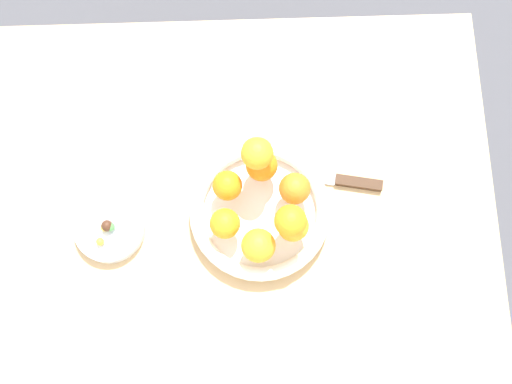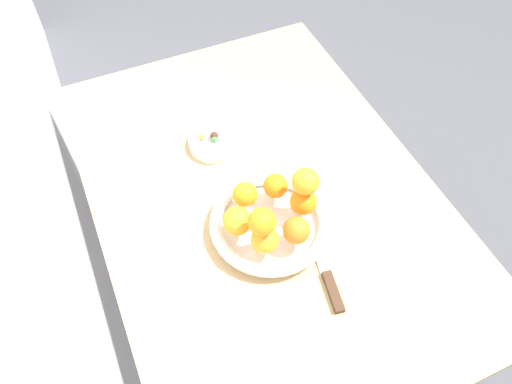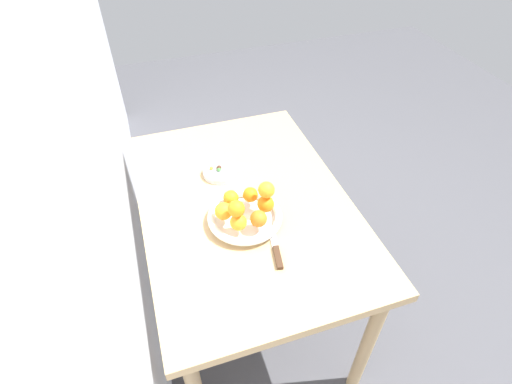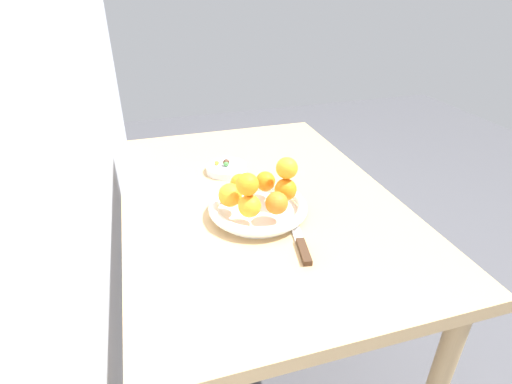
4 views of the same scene
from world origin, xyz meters
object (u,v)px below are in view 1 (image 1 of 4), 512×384
fruit_bowl (260,211)px  orange_4 (225,224)px  orange_6 (291,221)px  orange_7 (257,153)px  candy_dish (110,228)px  orange_3 (227,186)px  orange_5 (258,246)px  dining_table (209,211)px  candy_ball_3 (107,226)px  candy_ball_1 (105,227)px  orange_2 (262,165)px  orange_0 (293,226)px  knife (327,178)px  candy_ball_2 (110,227)px  orange_1 (295,188)px  candy_ball_0 (100,242)px

fruit_bowl → orange_4: (0.06, 0.03, 0.05)m
orange_6 → orange_7: bearing=-66.5°
orange_7 → candy_dish: bearing=19.7°
orange_3 → orange_5: bearing=115.2°
fruit_bowl → orange_7: orange_7 is taller
dining_table → candy_ball_3: (0.18, 0.05, 0.12)m
orange_7 → candy_ball_1: 0.32m
orange_2 → candy_ball_1: size_ratio=3.47×
orange_0 → orange_6: (0.01, 0.00, 0.06)m
candy_ball_1 → knife: bearing=-168.1°
knife → orange_3: bearing=7.6°
candy_ball_2 → orange_1: bearing=-171.1°
orange_1 → orange_3: size_ratio=1.06×
candy_ball_3 → candy_ball_1: bearing=26.8°
orange_0 → candy_ball_0: 0.35m
orange_2 → candy_ball_2: size_ratio=3.34×
dining_table → candy_dish: candy_dish is taller
dining_table → orange_0: bearing=156.7°
orange_5 → candy_ball_1: 0.29m
fruit_bowl → orange_0: orange_0 is taller
orange_7 → orange_3: bearing=35.9°
fruit_bowl → orange_1: 0.09m
orange_4 → candy_ball_3: bearing=-2.6°
orange_6 → candy_ball_1: orange_6 is taller
candy_ball_0 → orange_0: bearing=-178.3°
orange_4 → orange_1: bearing=-154.1°
candy_ball_0 → candy_ball_3: size_ratio=0.69×
orange_0 → orange_3: orange_0 is taller
orange_1 → orange_6: orange_6 is taller
orange_7 → orange_6: bearing=113.5°
orange_5 → candy_ball_0: orange_5 is taller
orange_6 → candy_ball_3: (0.33, -0.02, -0.09)m
orange_6 → candy_ball_1: (0.33, -0.02, -0.10)m
orange_3 → orange_1: bearing=176.1°
orange_4 → candy_ball_0: 0.23m
fruit_bowl → orange_1: size_ratio=4.53×
dining_table → candy_ball_1: size_ratio=64.86×
orange_6 → orange_2: bearing=-69.1°
fruit_bowl → orange_0: bearing=145.9°
candy_ball_3 → knife: bearing=-168.3°
orange_4 → orange_7: size_ratio=0.96×
orange_3 → orange_6: bearing=143.0°
orange_1 → orange_3: (0.12, -0.01, -0.00)m
orange_5 → orange_6: 0.08m
orange_3 → knife: size_ratio=0.21×
candy_dish → candy_ball_3: candy_ball_3 is taller
orange_3 → orange_6: (-0.11, 0.08, 0.06)m
candy_ball_2 → knife: size_ratio=0.07×
fruit_bowl → orange_2: orange_2 is taller
orange_3 → candy_ball_0: 0.25m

